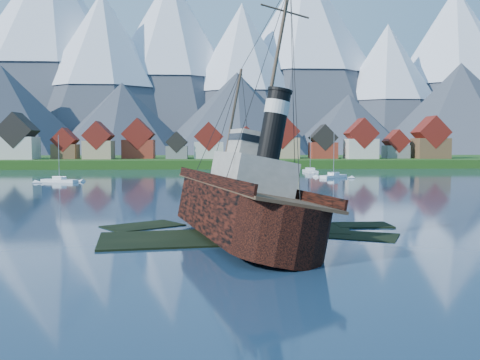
{
  "coord_description": "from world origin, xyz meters",
  "views": [
    {
      "loc": [
        -1.73,
        -52.06,
        9.07
      ],
      "look_at": [
        1.59,
        6.0,
        5.0
      ],
      "focal_mm": 40.0,
      "sensor_mm": 36.0,
      "label": 1
    }
  ],
  "objects": [
    {
      "name": "ground",
      "position": [
        0.0,
        0.0,
        0.0
      ],
      "size": [
        1400.0,
        1400.0,
        0.0
      ],
      "primitive_type": "plane",
      "color": "#1A3149",
      "rests_on": "ground"
    },
    {
      "name": "sailboat_e",
      "position": [
        28.71,
        107.9,
        0.27
      ],
      "size": [
        2.88,
        10.86,
        12.54
      ],
      "rotation": [
        0.0,
        0.0,
        0.02
      ],
      "color": "white",
      "rests_on": "ground"
    },
    {
      "name": "sailboat_d",
      "position": [
        30.3,
        84.07,
        0.28
      ],
      "size": [
        8.19,
        7.52,
        12.15
      ],
      "rotation": [
        0.0,
        0.0,
        -0.86
      ],
      "color": "white",
      "rests_on": "ground"
    },
    {
      "name": "mountains",
      "position": [
        -0.79,
        481.26,
        89.34
      ],
      "size": [
        965.0,
        340.0,
        205.0
      ],
      "color": "#2D333D",
      "rests_on": "ground"
    },
    {
      "name": "tugboat_wreck",
      "position": [
        0.71,
        -0.03,
        3.16
      ],
      "size": [
        7.39,
        31.86,
        25.25
      ],
      "rotation": [
        0.0,
        0.19,
        0.24
      ],
      "color": "black",
      "rests_on": "ground"
    },
    {
      "name": "sailboat_c",
      "position": [
        -36.15,
        72.23,
        0.25
      ],
      "size": [
        8.96,
        5.39,
        11.33
      ],
      "rotation": [
        0.0,
        0.0,
        1.18
      ],
      "color": "white",
      "rests_on": "ground"
    },
    {
      "name": "town",
      "position": [
        -33.12,
        152.18,
        8.99
      ],
      "size": [
        250.96,
        16.69,
        17.3
      ],
      "color": "maroon",
      "rests_on": "ground"
    },
    {
      "name": "shore_bank",
      "position": [
        0.0,
        170.0,
        0.0
      ],
      "size": [
        600.0,
        80.0,
        3.2
      ],
      "primitive_type": "cube",
      "color": "#1C4614",
      "rests_on": "ground"
    },
    {
      "name": "seawall",
      "position": [
        0.0,
        132.0,
        0.0
      ],
      "size": [
        600.0,
        2.5,
        2.0
      ],
      "primitive_type": "cube",
      "color": "#3F3D38",
      "rests_on": "ground"
    },
    {
      "name": "shoal",
      "position": [
        1.78,
        2.15,
        -0.35
      ],
      "size": [
        31.71,
        21.24,
        1.14
      ],
      "color": "black",
      "rests_on": "ground"
    }
  ]
}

